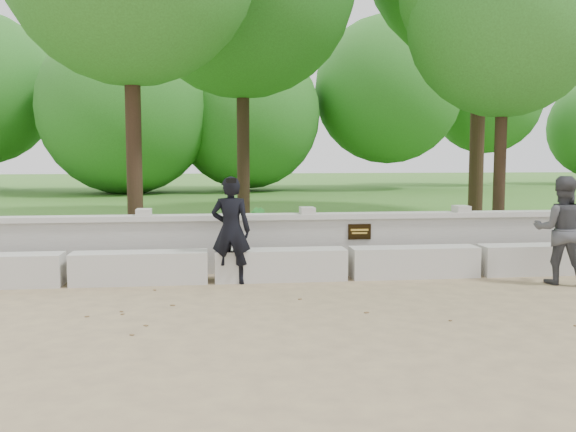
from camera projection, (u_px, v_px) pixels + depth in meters
name	position (u px, v px, depth m)	size (l,w,h in m)	color
ground	(382.00, 309.00, 7.56)	(80.00, 80.00, 0.00)	tan
lawn	(270.00, 205.00, 21.38)	(40.00, 22.00, 0.25)	#377024
concrete_bench	(348.00, 263.00, 9.42)	(11.90, 0.45, 0.45)	beige
parapet_wall	(339.00, 241.00, 10.08)	(12.50, 0.35, 0.90)	#B7B5AD
man_main	(231.00, 230.00, 9.00)	(0.61, 0.56, 1.52)	black
visitor_left	(561.00, 230.00, 8.99)	(0.91, 0.84, 1.52)	#414246
tree_near_right	(505.00, 6.00, 11.58)	(3.51, 3.51, 6.01)	#382619
shrub_a	(46.00, 230.00, 11.05)	(0.28, 0.19, 0.53)	green
shrub_b	(259.00, 224.00, 11.83)	(0.32, 0.26, 0.59)	green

